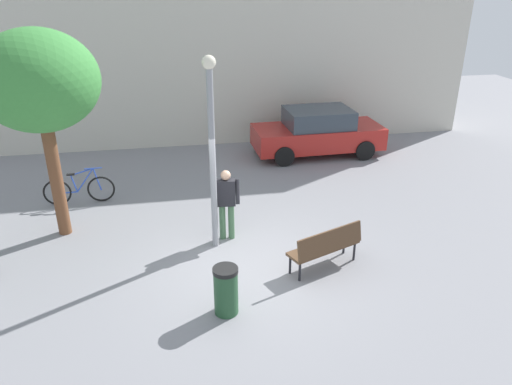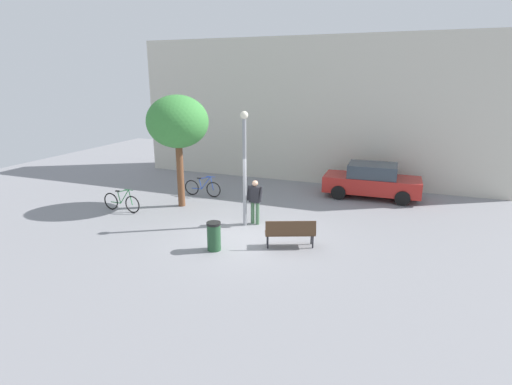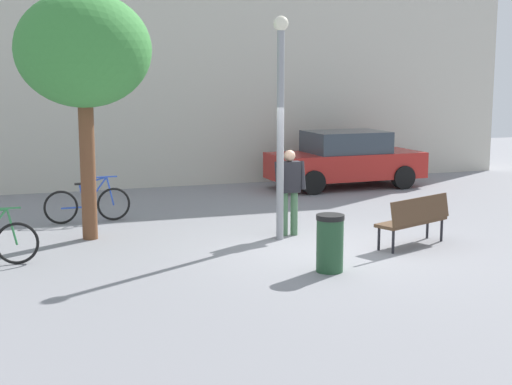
% 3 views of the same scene
% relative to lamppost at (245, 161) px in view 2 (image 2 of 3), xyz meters
% --- Properties ---
extents(ground_plane, '(36.00, 36.00, 0.00)m').
position_rel_lamppost_xyz_m(ground_plane, '(0.56, -1.02, -2.42)').
color(ground_plane, gray).
extents(building_facade, '(18.69, 2.00, 7.21)m').
position_rel_lamppost_xyz_m(building_facade, '(0.56, 8.06, 1.18)').
color(building_facade, beige).
rests_on(building_facade, ground_plane).
extents(lamppost, '(0.28, 0.28, 4.16)m').
position_rel_lamppost_xyz_m(lamppost, '(0.00, 0.00, 0.00)').
color(lamppost, gray).
rests_on(lamppost, ground_plane).
extents(person_by_lamppost, '(0.61, 0.32, 1.67)m').
position_rel_lamppost_xyz_m(person_by_lamppost, '(0.29, 0.27, -1.46)').
color(person_by_lamppost, '#47704C').
rests_on(person_by_lamppost, ground_plane).
extents(park_bench, '(1.66, 1.04, 0.92)m').
position_rel_lamppost_xyz_m(park_bench, '(2.12, -1.34, -1.88)').
color(park_bench, '#513823').
rests_on(park_bench, ground_plane).
extents(plaza_tree, '(2.50, 2.50, 4.61)m').
position_rel_lamppost_xyz_m(plaza_tree, '(-3.41, 1.21, 1.09)').
color(plaza_tree, brown).
rests_on(plaza_tree, ground_plane).
extents(bicycle_blue, '(1.81, 0.11, 0.97)m').
position_rel_lamppost_xyz_m(bicycle_blue, '(-3.27, 2.82, -2.04)').
color(bicycle_blue, black).
rests_on(bicycle_blue, ground_plane).
extents(bicycle_green, '(1.81, 0.13, 0.97)m').
position_rel_lamppost_xyz_m(bicycle_green, '(-5.30, -0.29, -2.04)').
color(bicycle_green, black).
rests_on(bicycle_green, ground_plane).
extents(parked_car_red, '(4.25, 1.92, 1.55)m').
position_rel_lamppost_xyz_m(parked_car_red, '(3.96, 5.38, -1.65)').
color(parked_car_red, '#AD231E').
rests_on(parked_car_red, ground_plane).
extents(trash_bin, '(0.45, 0.45, 0.92)m').
position_rel_lamppost_xyz_m(trash_bin, '(-0.06, -2.40, -1.96)').
color(trash_bin, '#234C2D').
rests_on(trash_bin, ground_plane).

